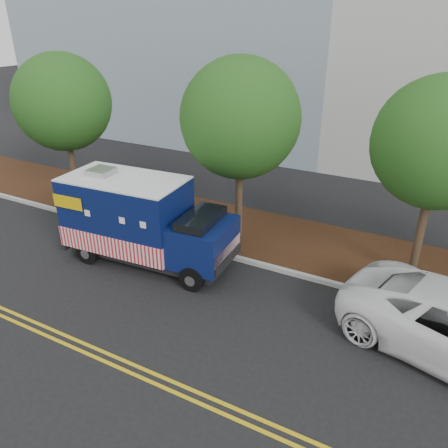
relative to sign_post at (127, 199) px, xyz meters
The scene contains 10 objects.
ground 3.50m from the sign_post, 32.46° to the right, with size 120.00×120.00×0.00m, color black.
curb 3.02m from the sign_post, ahead, with size 120.00×0.18×0.15m, color #9E9E99.
mulch_strip 3.46m from the sign_post, 31.97° to the left, with size 120.00×4.00×0.15m, color black.
centerline_near 6.91m from the sign_post, 65.93° to the right, with size 120.00×0.10×0.01m, color gold.
centerline_far 7.14m from the sign_post, 66.76° to the right, with size 120.00×0.10×0.01m, color gold.
tree_a 5.27m from the sign_post, 165.05° to the left, with size 4.12×4.12×6.58m.
tree_b 5.75m from the sign_post, 14.73° to the left, with size 4.21×4.21×6.78m.
tree_c 11.36m from the sign_post, ahead, with size 3.86×3.86×6.54m.
sign_post is the anchor object (origin of this frame).
food_truck 2.86m from the sign_post, 41.01° to the right, with size 6.21×2.69×3.20m.
Camera 1 is at (8.30, -10.71, 7.95)m, focal length 35.00 mm.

